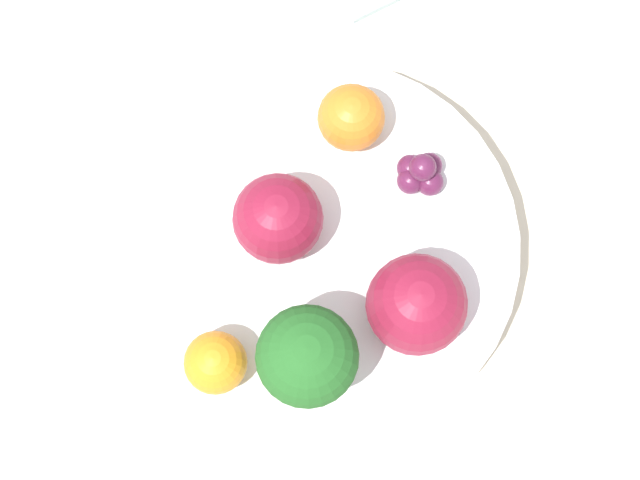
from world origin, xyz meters
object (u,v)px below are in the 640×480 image
Objects in this scene: apple_red at (278,219)px; apple_green at (417,305)px; bowl at (320,251)px; orange_back at (216,363)px; orange_front at (351,118)px; grape_cluster at (420,173)px; broccoli at (307,357)px.

apple_green is (-0.10, -0.02, 0.00)m from apple_red.
orange_back is at bearing 94.04° from bowl.
orange_back is at bearing 104.77° from orange_front.
apple_red reaches higher than orange_back.
apple_red reaches higher than grape_cluster.
orange_back is at bearing 42.24° from broccoli.
broccoli reaches higher than bowl.
apple_red is 1.30× the size of orange_front.
orange_back is at bearing 86.67° from grape_cluster.
apple_red is 0.10m from grape_cluster.
broccoli reaches higher than grape_cluster.
orange_back is (0.07, 0.11, -0.01)m from apple_green.
apple_red is 0.08m from orange_front.
broccoli is at bearing 102.54° from grape_cluster.
grape_cluster is (-0.02, -0.08, 0.03)m from bowl.
orange_front is 1.31× the size of grape_cluster.
grape_cluster is at bearing -77.46° from broccoli.
apple_green is 1.60× the size of orange_back.
broccoli is at bearing 122.83° from orange_front.
apple_green reaches higher than apple_red.
bowl is at bearing -156.31° from apple_red.
orange_back reaches higher than grape_cluster.
orange_back is at bearing 109.77° from apple_red.
grape_cluster is at bearing -116.08° from apple_red.
broccoli is 0.06m from orange_back.
orange_front reaches higher than orange_back.
apple_red is 0.10m from apple_green.
grape_cluster is at bearing -93.33° from orange_back.
apple_red is at bearing 23.69° from bowl.
bowl is 4.55× the size of apple_red.
orange_back is (-0.03, 0.09, -0.01)m from apple_red.
orange_front is (0.04, -0.07, 0.04)m from bowl.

